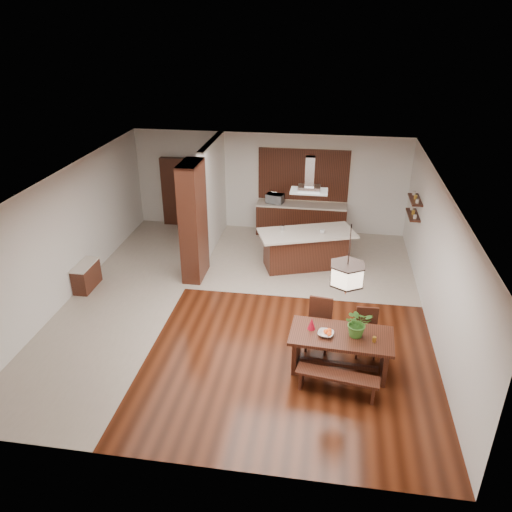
% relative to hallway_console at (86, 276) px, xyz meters
% --- Properties ---
extents(room_shell, '(9.00, 9.04, 2.92)m').
position_rel_hallway_console_xyz_m(room_shell, '(3.81, -0.20, 1.75)').
color(room_shell, black).
rests_on(room_shell, ground).
extents(tile_hallway, '(2.50, 9.00, 0.01)m').
position_rel_hallway_console_xyz_m(tile_hallway, '(1.06, -0.20, -0.31)').
color(tile_hallway, '#B6A797').
rests_on(tile_hallway, ground).
extents(tile_kitchen, '(5.50, 4.00, 0.01)m').
position_rel_hallway_console_xyz_m(tile_kitchen, '(5.06, 2.30, -0.31)').
color(tile_kitchen, '#B6A797').
rests_on(tile_kitchen, ground).
extents(soffit_band, '(8.00, 9.00, 0.02)m').
position_rel_hallway_console_xyz_m(soffit_band, '(3.81, -0.20, 2.57)').
color(soffit_band, '#3F1E0F').
rests_on(soffit_band, room_shell).
extents(partition_pier, '(0.45, 1.00, 2.90)m').
position_rel_hallway_console_xyz_m(partition_pier, '(2.41, 1.00, 1.14)').
color(partition_pier, black).
rests_on(partition_pier, ground).
extents(partition_stub, '(0.18, 2.40, 2.90)m').
position_rel_hallway_console_xyz_m(partition_stub, '(2.41, 3.10, 1.14)').
color(partition_stub, silver).
rests_on(partition_stub, ground).
extents(hallway_console, '(0.37, 0.88, 0.63)m').
position_rel_hallway_console_xyz_m(hallway_console, '(0.00, 0.00, 0.00)').
color(hallway_console, black).
rests_on(hallway_console, ground).
extents(hallway_doorway, '(1.10, 0.20, 2.10)m').
position_rel_hallway_console_xyz_m(hallway_doorway, '(1.11, 4.20, 0.74)').
color(hallway_doorway, black).
rests_on(hallway_doorway, ground).
extents(rear_counter, '(2.60, 0.62, 0.95)m').
position_rel_hallway_console_xyz_m(rear_counter, '(4.81, 4.00, 0.16)').
color(rear_counter, black).
rests_on(rear_counter, ground).
extents(kitchen_window, '(2.60, 0.08, 1.50)m').
position_rel_hallway_console_xyz_m(kitchen_window, '(4.81, 4.26, 1.44)').
color(kitchen_window, '#9F5E2F').
rests_on(kitchen_window, room_shell).
extents(shelf_lower, '(0.26, 0.90, 0.04)m').
position_rel_hallway_console_xyz_m(shelf_lower, '(7.68, 2.40, 1.08)').
color(shelf_lower, black).
rests_on(shelf_lower, room_shell).
extents(shelf_upper, '(0.26, 0.90, 0.04)m').
position_rel_hallway_console_xyz_m(shelf_upper, '(7.68, 2.40, 1.49)').
color(shelf_upper, black).
rests_on(shelf_upper, room_shell).
extents(dining_table, '(1.89, 1.02, 0.77)m').
position_rel_hallway_console_xyz_m(dining_table, '(5.96, -2.15, 0.25)').
color(dining_table, black).
rests_on(dining_table, ground).
extents(dining_bench, '(1.45, 0.52, 0.40)m').
position_rel_hallway_console_xyz_m(dining_bench, '(5.92, -2.81, -0.12)').
color(dining_bench, black).
rests_on(dining_bench, ground).
extents(dining_chair_left, '(0.52, 0.52, 1.04)m').
position_rel_hallway_console_xyz_m(dining_chair_left, '(5.53, -1.56, 0.20)').
color(dining_chair_left, black).
rests_on(dining_chair_left, ground).
extents(dining_chair_right, '(0.43, 0.43, 0.94)m').
position_rel_hallway_console_xyz_m(dining_chair_right, '(6.45, -1.62, 0.15)').
color(dining_chair_right, black).
rests_on(dining_chair_right, ground).
extents(pendant_lantern, '(0.64, 0.64, 1.31)m').
position_rel_hallway_console_xyz_m(pendant_lantern, '(5.96, -2.15, 1.93)').
color(pendant_lantern, '#FFE4C3').
rests_on(pendant_lantern, room_shell).
extents(foliage_plant, '(0.56, 0.51, 0.53)m').
position_rel_hallway_console_xyz_m(foliage_plant, '(6.22, -2.14, 0.72)').
color(foliage_plant, '#387025').
rests_on(foliage_plant, dining_table).
extents(fruit_bowl, '(0.32, 0.32, 0.07)m').
position_rel_hallway_console_xyz_m(fruit_bowl, '(5.68, -2.22, 0.48)').
color(fruit_bowl, beige).
rests_on(fruit_bowl, dining_table).
extents(napkin_cone, '(0.16, 0.16, 0.23)m').
position_rel_hallway_console_xyz_m(napkin_cone, '(5.41, -2.05, 0.57)').
color(napkin_cone, '#A10B1E').
rests_on(napkin_cone, dining_table).
extents(gold_ornament, '(0.07, 0.07, 0.10)m').
position_rel_hallway_console_xyz_m(gold_ornament, '(6.52, -2.28, 0.50)').
color(gold_ornament, gold).
rests_on(gold_ornament, dining_table).
extents(kitchen_island, '(2.60, 1.78, 0.99)m').
position_rel_hallway_console_xyz_m(kitchen_island, '(5.09, 1.92, 0.19)').
color(kitchen_island, black).
rests_on(kitchen_island, ground).
extents(range_hood, '(0.90, 0.55, 0.87)m').
position_rel_hallway_console_xyz_m(range_hood, '(5.09, 1.92, 2.15)').
color(range_hood, silver).
rests_on(range_hood, room_shell).
extents(island_cup, '(0.16, 0.16, 0.10)m').
position_rel_hallway_console_xyz_m(island_cup, '(5.47, 1.84, 0.72)').
color(island_cup, white).
rests_on(island_cup, kitchen_island).
extents(microwave, '(0.55, 0.44, 0.27)m').
position_rel_hallway_console_xyz_m(microwave, '(4.02, 3.98, 0.77)').
color(microwave, silver).
rests_on(microwave, rear_counter).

